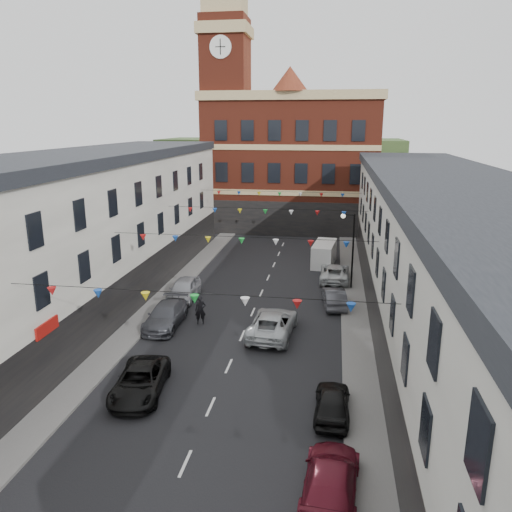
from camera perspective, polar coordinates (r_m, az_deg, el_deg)
The scene contains 19 objects.
ground at distance 27.36m, azimuth -3.14°, elevation -12.46°, with size 160.00×160.00×0.00m, color black.
pavement_left at distance 31.07m, azimuth -15.06°, elevation -9.34°, with size 1.80×64.00×0.15m, color #605E5B.
pavement_right at distance 28.66m, azimuth 11.63°, elevation -11.26°, with size 1.80×64.00×0.15m, color #605E5B.
terrace_left at distance 30.87m, azimuth -24.80°, elevation -0.01°, with size 8.40×56.00×10.70m.
terrace_right at distance 26.73m, azimuth 22.77°, elevation -3.08°, with size 8.40×56.00×9.70m.
civic_building at distance 62.05m, azimuth 4.18°, elevation 10.80°, with size 20.60×13.30×18.50m.
clock_tower at distance 60.13m, azimuth -3.42°, elevation 17.17°, with size 5.60×5.60×30.00m.
distant_hill at distance 86.55m, azimuth 2.85°, elevation 9.91°, with size 40.00×14.00×10.00m, color #324F25.
street_lamp at distance 38.74m, azimuth 10.70°, elevation 1.74°, with size 1.10×0.36×6.00m.
car_left_c at distance 25.15m, azimuth -13.13°, elevation -13.76°, with size 2.21×4.79×1.33m, color black.
car_left_d at distance 32.54m, azimuth -10.28°, elevation -6.70°, with size 2.00×4.92×1.43m, color #44454C.
car_left_e at distance 37.04m, azimuth -8.24°, elevation -3.79°, with size 1.84×4.58×1.56m, color #999BA2.
car_right_c at distance 19.04m, azimuth 8.53°, elevation -23.95°, with size 1.90×4.67×1.36m, color maroon.
car_right_d at distance 23.20m, azimuth 8.71°, elevation -16.20°, with size 1.54×3.84×1.31m, color black.
car_right_e at distance 35.79m, azimuth 8.92°, elevation -4.68°, with size 1.42×4.06×1.34m, color #45464C.
car_right_f at distance 41.49m, azimuth 8.97°, elevation -1.88°, with size 2.33×5.05×1.40m, color silver.
moving_car at distance 30.73m, azimuth 1.89°, elevation -7.68°, with size 2.53×5.48×1.52m, color silver.
white_van at distance 45.99m, azimuth 7.79°, elevation 0.25°, with size 1.78×4.62×2.04m, color silver.
pedestrian at distance 32.45m, azimuth -6.37°, elevation -6.15°, with size 0.70×0.46×1.91m, color black.
Camera 1 is at (5.22, -23.73, 12.59)m, focal length 35.00 mm.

